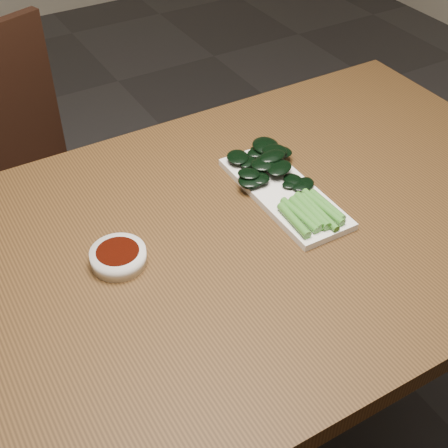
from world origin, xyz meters
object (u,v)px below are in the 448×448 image
sauce_bowl (118,257)px  serving_plate (284,193)px  chair_far (27,194)px  gai_lan (278,177)px  table (225,264)px

sauce_bowl → serving_plate: 0.35m
chair_far → serving_plate: 0.77m
gai_lan → serving_plate: bearing=-101.3°
table → chair_far: 0.72m
gai_lan → table: bearing=-156.4°
serving_plate → table: bearing=-165.0°
serving_plate → gai_lan: bearing=78.7°
serving_plate → gai_lan: size_ratio=0.96×
chair_far → sauce_bowl: size_ratio=9.34×
table → serving_plate: (0.16, 0.04, 0.08)m
table → gai_lan: (0.16, 0.07, 0.10)m
table → chair_far: size_ratio=1.57×
gai_lan → sauce_bowl: bearing=-173.4°
chair_far → gai_lan: size_ratio=2.81×
table → sauce_bowl: size_ratio=14.69×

